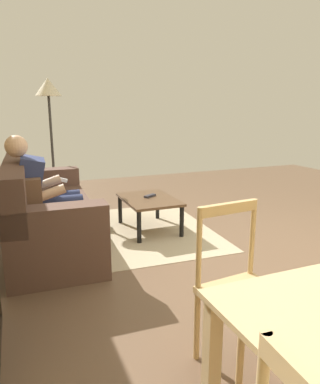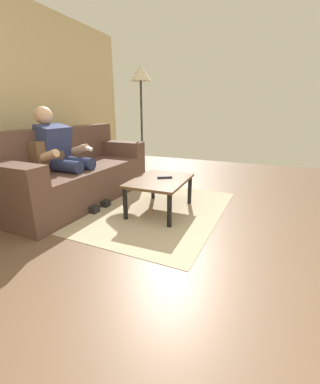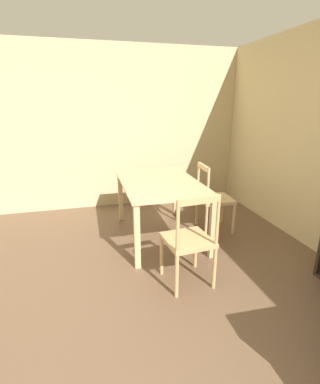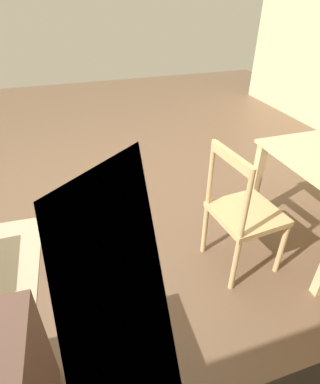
# 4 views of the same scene
# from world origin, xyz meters

# --- Properties ---
(ground_plane) EXTENTS (9.13, 9.13, 0.00)m
(ground_plane) POSITION_xyz_m (0.00, 0.00, 0.00)
(ground_plane) COLOR brown
(couch) EXTENTS (2.15, 0.92, 0.93)m
(couch) POSITION_xyz_m (1.22, 1.85, 0.34)
(couch) COLOR brown
(couch) RESTS_ON ground_plane
(person_lounging) EXTENTS (0.60, 0.89, 1.19)m
(person_lounging) POSITION_xyz_m (1.03, 1.85, 0.62)
(person_lounging) COLOR navy
(person_lounging) RESTS_ON ground_plane
(coffee_table) EXTENTS (0.82, 0.59, 0.39)m
(coffee_table) POSITION_xyz_m (1.26, 0.65, 0.34)
(coffee_table) COLOR brown
(coffee_table) RESTS_ON ground_plane
(tv_remote) EXTENTS (0.13, 0.17, 0.02)m
(tv_remote) POSITION_xyz_m (1.32, 0.62, 0.40)
(tv_remote) COLOR #2D2D38
(tv_remote) RESTS_ON coffee_table
(dining_chair_facing_couch) EXTENTS (0.46, 0.46, 0.93)m
(dining_chair_facing_couch) POSITION_xyz_m (-1.13, 0.99, 0.45)
(dining_chair_facing_couch) COLOR tan
(dining_chair_facing_couch) RESTS_ON ground_plane
(area_rug) EXTENTS (2.06, 1.49, 0.01)m
(area_rug) POSITION_xyz_m (1.26, 0.65, 0.00)
(area_rug) COLOR tan
(area_rug) RESTS_ON ground_plane
(floor_lamp) EXTENTS (0.36, 0.36, 1.84)m
(floor_lamp) POSITION_xyz_m (2.70, 1.59, 1.55)
(floor_lamp) COLOR black
(floor_lamp) RESTS_ON ground_plane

